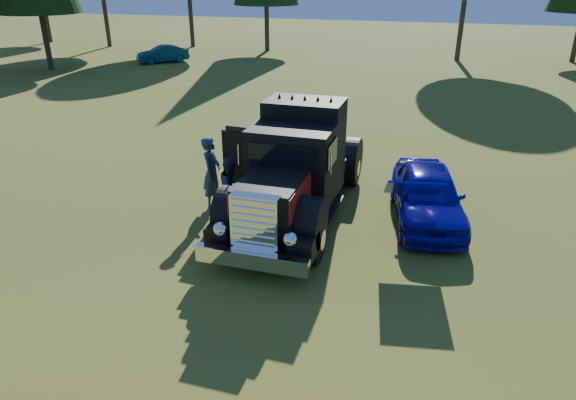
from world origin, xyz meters
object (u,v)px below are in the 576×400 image
at_px(diamond_t_truck, 295,173).
at_px(spectator_far, 232,188).
at_px(distant_teal_car, 163,54).
at_px(spectator_near, 212,172).
at_px(hotrod_coupe, 427,195).

distance_m(diamond_t_truck, spectator_far, 1.73).
bearing_deg(spectator_far, diamond_t_truck, -57.17).
bearing_deg(diamond_t_truck, distant_teal_car, 126.66).
relative_size(diamond_t_truck, spectator_far, 4.18).
bearing_deg(spectator_far, spectator_near, 70.97).
distance_m(hotrod_coupe, spectator_far, 5.16).
bearing_deg(hotrod_coupe, distant_teal_car, 133.14).
height_order(diamond_t_truck, distant_teal_car, diamond_t_truck).
bearing_deg(spectator_near, hotrod_coupe, -88.64).
relative_size(diamond_t_truck, distant_teal_car, 2.00).
relative_size(hotrod_coupe, spectator_far, 2.61).
xyz_separation_m(diamond_t_truck, spectator_far, (-1.59, -0.51, -0.42)).
xyz_separation_m(spectator_near, spectator_far, (0.81, -0.55, -0.15)).
distance_m(hotrod_coupe, distant_teal_car, 28.45).
height_order(spectator_near, spectator_far, spectator_near).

